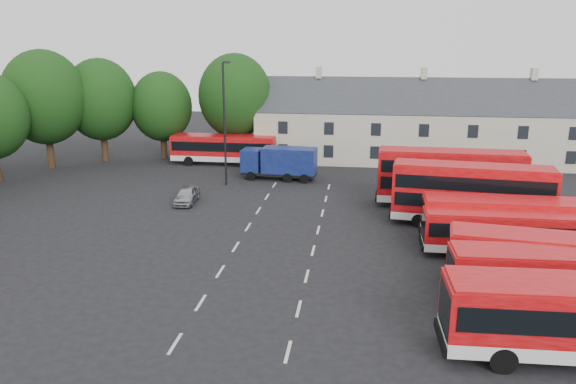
# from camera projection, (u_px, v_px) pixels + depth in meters

# --- Properties ---
(ground) EXTENTS (140.00, 140.00, 0.00)m
(ground) POSITION_uv_depth(u_px,v_px,m) (228.00, 258.00, 34.13)
(ground) COLOR black
(ground) RESTS_ON ground
(lane_markings) EXTENTS (5.15, 33.80, 0.01)m
(lane_markings) POSITION_uv_depth(u_px,v_px,m) (274.00, 249.00, 35.72)
(lane_markings) COLOR beige
(lane_markings) RESTS_ON ground
(treeline) EXTENTS (29.92, 32.59, 12.01)m
(treeline) POSITION_uv_depth(u_px,v_px,m) (62.00, 107.00, 53.54)
(treeline) COLOR black
(treeline) RESTS_ON ground
(terrace_houses) EXTENTS (35.70, 7.13, 10.06)m
(terrace_houses) POSITION_uv_depth(u_px,v_px,m) (421.00, 127.00, 60.02)
(terrace_houses) COLOR beige
(terrace_houses) RESTS_ON ground
(bus_row_b) EXTENTS (10.57, 2.70, 2.97)m
(bus_row_b) POSITION_uv_depth(u_px,v_px,m) (560.00, 274.00, 27.39)
(bus_row_b) COLOR silver
(bus_row_b) RESTS_ON ground
(bus_row_c) EXTENTS (10.99, 3.90, 3.04)m
(bus_row_c) POSITION_uv_depth(u_px,v_px,m) (555.00, 258.00, 29.32)
(bus_row_c) COLOR silver
(bus_row_c) RESTS_ON ground
(bus_row_d) EXTENTS (10.03, 2.35, 2.83)m
(bus_row_d) POSITION_uv_depth(u_px,v_px,m) (508.00, 230.00, 34.03)
(bus_row_d) COLOR silver
(bus_row_d) RESTS_ON ground
(bus_row_e) EXTENTS (11.17, 2.76, 3.15)m
(bus_row_e) POSITION_uv_depth(u_px,v_px,m) (512.00, 218.00, 35.65)
(bus_row_e) COLOR silver
(bus_row_e) RESTS_ON ground
(bus_dd_south) EXTENTS (11.12, 3.70, 4.47)m
(bus_dd_south) POSITION_uv_depth(u_px,v_px,m) (472.00, 192.00, 39.38)
(bus_dd_south) COLOR silver
(bus_dd_south) RESTS_ON ground
(bus_dd_north) EXTENTS (11.27, 3.03, 4.58)m
(bus_dd_north) POSITION_uv_depth(u_px,v_px,m) (450.00, 175.00, 43.90)
(bus_dd_north) COLOR silver
(bus_dd_north) RESTS_ON ground
(bus_north) EXTENTS (11.08, 2.67, 3.13)m
(bus_north) POSITION_uv_depth(u_px,v_px,m) (224.00, 147.00, 59.36)
(bus_north) COLOR silver
(bus_north) RESTS_ON ground
(box_truck) EXTENTS (7.20, 2.79, 3.08)m
(box_truck) POSITION_uv_depth(u_px,v_px,m) (280.00, 162.00, 52.96)
(box_truck) COLOR black
(box_truck) RESTS_ON ground
(silver_car) EXTENTS (1.76, 3.94, 1.32)m
(silver_car) POSITION_uv_depth(u_px,v_px,m) (187.00, 195.00, 45.55)
(silver_car) COLOR #A6A8AE
(silver_car) RESTS_ON ground
(lamppost) EXTENTS (0.77, 0.47, 11.06)m
(lamppost) POSITION_uv_depth(u_px,v_px,m) (225.00, 121.00, 49.86)
(lamppost) COLOR black
(lamppost) RESTS_ON ground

